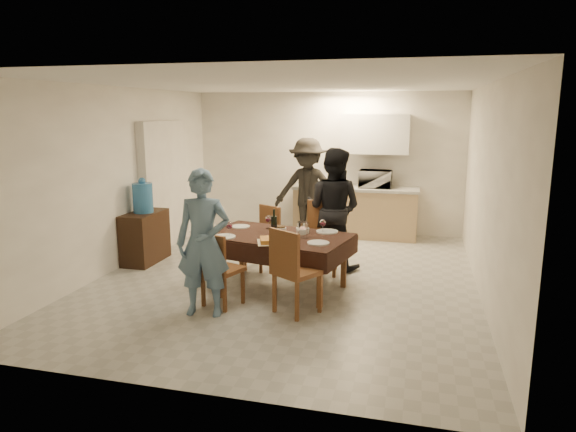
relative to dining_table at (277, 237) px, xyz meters
name	(u,v)px	position (x,y,z in m)	size (l,w,h in m)	color
floor	(286,279)	(0.03, 0.37, -0.67)	(5.00, 6.00, 0.02)	#A9A8A4
ceiling	(286,84)	(0.03, 0.37, 1.93)	(5.00, 6.00, 0.02)	white
wall_back	(327,163)	(0.03, 3.37, 0.63)	(5.00, 0.02, 2.60)	white
wall_front	(188,239)	(0.03, -2.63, 0.63)	(5.00, 0.02, 2.60)	white
wall_left	(119,179)	(-2.47, 0.37, 0.63)	(0.02, 6.00, 2.60)	white
wall_right	(487,192)	(2.53, 0.37, 0.63)	(0.02, 6.00, 2.60)	white
stub_partition	(164,185)	(-2.39, 1.57, 0.38)	(0.15, 1.40, 2.10)	silver
kitchen_base_cabinet	(355,213)	(0.63, 3.05, -0.24)	(2.20, 0.60, 0.86)	tan
kitchen_worktop	(356,188)	(0.63, 3.05, 0.21)	(2.24, 0.64, 0.05)	#ABAAA6
upper_cabinet	(375,134)	(0.93, 3.19, 1.18)	(1.20, 0.34, 0.70)	silver
dining_table	(277,237)	(0.00, 0.00, 0.00)	(1.99, 1.41, 0.71)	black
chair_near_left	(220,262)	(-0.45, -0.83, -0.13)	(0.52, 0.53, 0.48)	brown
chair_near_right	(295,264)	(0.45, -0.84, -0.07)	(0.62, 0.65, 0.54)	brown
chair_far_left	(259,233)	(-0.45, 0.66, -0.12)	(0.56, 0.58, 0.49)	brown
chair_far_right	(321,232)	(0.45, 0.65, -0.06)	(0.51, 0.51, 0.55)	brown
console	(145,237)	(-2.25, 0.62, -0.29)	(0.41, 0.83, 0.77)	black
water_jug	(143,198)	(-2.25, 0.62, 0.31)	(0.29, 0.29, 0.44)	#3985D2
wine_bottle	(274,221)	(-0.05, 0.05, 0.19)	(0.08, 0.08, 0.32)	black
water_pitcher	(303,230)	(0.35, -0.05, 0.13)	(0.13, 0.13, 0.20)	white
savoury_tart	(276,240)	(0.10, -0.38, 0.06)	(0.45, 0.34, 0.06)	#BD8F37
salad_bowl	(303,230)	(0.30, 0.18, 0.07)	(0.17, 0.17, 0.07)	silver
mushroom_dish	(279,228)	(-0.05, 0.28, 0.05)	(0.19, 0.19, 0.03)	silver
wine_glass_a	(229,229)	(-0.55, -0.25, 0.13)	(0.09, 0.09, 0.20)	white
wine_glass_b	(323,226)	(0.55, 0.25, 0.12)	(0.08, 0.08, 0.18)	white
wine_glass_c	(268,222)	(-0.20, 0.30, 0.13)	(0.08, 0.08, 0.19)	white
plate_near_left	(224,237)	(-0.60, -0.30, 0.04)	(0.29, 0.29, 0.02)	silver
plate_near_right	(318,243)	(0.60, -0.30, 0.04)	(0.27, 0.27, 0.02)	silver
plate_far_left	(240,226)	(-0.60, 0.30, 0.04)	(0.25, 0.25, 0.01)	silver
plate_far_right	(327,232)	(0.60, 0.30, 0.04)	(0.29, 0.29, 0.02)	silver
microwave	(375,179)	(0.98, 3.05, 0.39)	(0.56, 0.38, 0.31)	silver
person_near	(203,243)	(-0.55, -1.05, 0.15)	(0.60, 0.40, 1.65)	#5B7DA1
person_far	(333,209)	(0.55, 1.05, 0.20)	(0.85, 0.66, 1.75)	black
person_kitchen	(307,189)	(-0.17, 2.60, 0.23)	(1.16, 0.67, 1.80)	black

